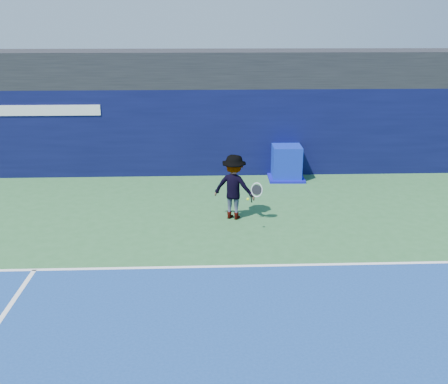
{
  "coord_description": "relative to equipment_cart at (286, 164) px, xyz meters",
  "views": [
    {
      "loc": [
        -1.27,
        -6.88,
        5.06
      ],
      "look_at": [
        -0.79,
        5.2,
        1.0
      ],
      "focal_mm": 40.0,
      "sensor_mm": 36.0,
      "label": 1
    }
  ],
  "objects": [
    {
      "name": "ground",
      "position": [
        -1.53,
        -9.57,
        -0.53
      ],
      "size": [
        80.0,
        80.0,
        0.0
      ],
      "primitive_type": "plane",
      "color": "#2C6333",
      "rests_on": "ground"
    },
    {
      "name": "baseline",
      "position": [
        -1.53,
        -6.57,
        -0.52
      ],
      "size": [
        24.0,
        0.1,
        0.01
      ],
      "primitive_type": "cube",
      "color": "white",
      "rests_on": "ground"
    },
    {
      "name": "stadium_band",
      "position": [
        -1.53,
        1.93,
        3.07
      ],
      "size": [
        36.0,
        3.0,
        1.2
      ],
      "primitive_type": "cube",
      "color": "black",
      "rests_on": "back_wall_assembly"
    },
    {
      "name": "back_wall_assembly",
      "position": [
        -1.54,
        0.93,
        0.97
      ],
      "size": [
        36.0,
        1.03,
        3.0
      ],
      "color": "#090C34",
      "rests_on": "ground"
    },
    {
      "name": "equipment_cart",
      "position": [
        0.0,
        0.0,
        0.0
      ],
      "size": [
        1.25,
        1.25,
        1.16
      ],
      "color": "#0B1FA4",
      "rests_on": "ground"
    },
    {
      "name": "tennis_player",
      "position": [
        -2.02,
        -3.63,
        0.36
      ],
      "size": [
        1.41,
        1.05,
        1.79
      ],
      "color": "white",
      "rests_on": "ground"
    },
    {
      "name": "tennis_ball",
      "position": [
        -1.73,
        -4.73,
        0.4
      ],
      "size": [
        0.07,
        0.07,
        0.07
      ],
      "color": "#C0E319",
      "rests_on": "ground"
    }
  ]
}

